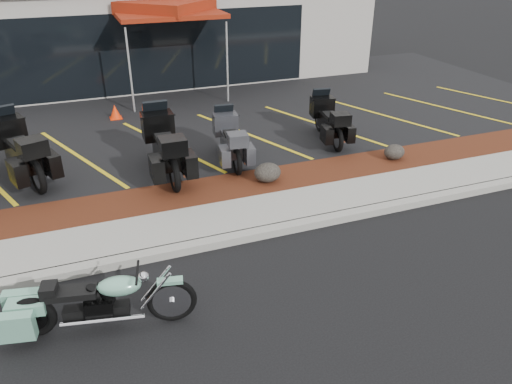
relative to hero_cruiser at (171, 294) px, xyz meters
name	(u,v)px	position (x,y,z in m)	size (l,w,h in m)	color
ground	(241,272)	(1.29, 0.77, -0.47)	(90.00, 90.00, 0.00)	black
curb	(224,240)	(1.29, 1.67, -0.40)	(24.00, 0.25, 0.15)	gray
sidewalk	(213,222)	(1.29, 2.37, -0.40)	(24.00, 1.20, 0.15)	gray
mulch_bed	(197,195)	(1.29, 3.57, -0.39)	(24.00, 1.20, 0.16)	#35150C
upper_lot	(151,118)	(1.29, 8.97, -0.40)	(26.00, 9.60, 0.15)	black
dealership_building	(118,21)	(1.29, 15.24, 1.54)	(18.00, 8.16, 4.00)	#A9A298
boulder_mid	(268,173)	(2.87, 3.49, -0.10)	(0.59, 0.50, 0.42)	black
boulder_right	(394,152)	(6.18, 3.56, -0.13)	(0.51, 0.43, 0.36)	black
hero_cruiser	(171,294)	(0.00, 0.00, 0.00)	(2.67, 0.68, 0.94)	#74B598
touring_black_front	(7,137)	(-2.38, 6.39, 0.41)	(2.51, 0.96, 1.46)	black
touring_black_mid	(157,131)	(0.90, 5.57, 0.41)	(2.50, 0.96, 1.46)	black
touring_grey	(224,128)	(2.55, 5.56, 0.28)	(2.05, 0.78, 1.19)	#323338
touring_black_rear	(320,110)	(5.41, 5.95, 0.28)	(2.07, 0.79, 1.20)	black
traffic_cone	(115,112)	(0.27, 9.05, -0.11)	(0.33, 0.33, 0.41)	#FB3308
popup_canopy	(166,9)	(2.40, 11.04, 2.43)	(3.83, 3.83, 3.02)	silver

